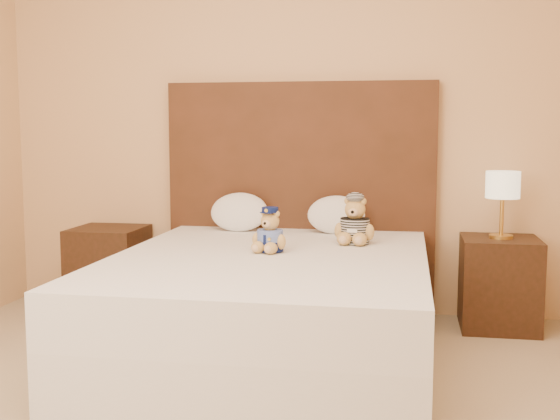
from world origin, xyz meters
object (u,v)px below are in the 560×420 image
object	(u,v)px
nightstand_right	(499,283)
lamp	(503,188)
nightstand_left	(109,268)
teddy_police	(270,230)
teddy_prisoner	(355,220)
bed	(270,307)
pillow_right	(336,213)
pillow_left	(239,210)

from	to	relation	value
nightstand_right	lamp	xyz separation A→B (m)	(-0.00, 0.00, 0.57)
nightstand_left	lamp	distance (m)	2.56
teddy_police	teddy_prisoner	world-z (taller)	teddy_prisoner
bed	nightstand_right	bearing A→B (deg)	32.62
lamp	teddy_police	size ratio (longest dim) A/B	1.70
nightstand_right	pillow_right	xyz separation A→B (m)	(-0.99, 0.03, 0.40)
nightstand_left	bed	bearing A→B (deg)	-32.62
teddy_police	pillow_right	size ratio (longest dim) A/B	0.65
pillow_right	teddy_prisoner	bearing A→B (deg)	-69.31
nightstand_right	nightstand_left	bearing A→B (deg)	180.00
pillow_left	lamp	bearing A→B (deg)	-1.07
lamp	teddy_prisoner	distance (m)	0.93
bed	teddy_police	size ratio (longest dim) A/B	8.50
bed	pillow_left	xyz separation A→B (m)	(-0.36, 0.83, 0.41)
nightstand_right	teddy_prisoner	bearing A→B (deg)	-157.10
teddy_police	pillow_left	bearing A→B (deg)	130.97
lamp	pillow_left	distance (m)	1.62
nightstand_left	pillow_right	xyz separation A→B (m)	(1.51, 0.03, 0.40)
nightstand_right	bed	bearing A→B (deg)	-147.38
lamp	teddy_prisoner	xyz separation A→B (m)	(-0.84, -0.36, -0.16)
lamp	bed	bearing A→B (deg)	-147.38
nightstand_right	pillow_right	world-z (taller)	pillow_right
teddy_police	teddy_prisoner	xyz separation A→B (m)	(0.42, 0.35, 0.02)
pillow_right	bed	bearing A→B (deg)	-107.34
nightstand_left	teddy_police	world-z (taller)	teddy_police
nightstand_left	pillow_left	bearing A→B (deg)	1.94
teddy_police	teddy_prisoner	size ratio (longest dim) A/B	0.87
nightstand_right	teddy_prisoner	distance (m)	1.00
nightstand_left	teddy_prisoner	bearing A→B (deg)	-12.17
lamp	pillow_right	distance (m)	1.01
pillow_left	teddy_prisoner	bearing A→B (deg)	-26.71
nightstand_left	teddy_police	size ratio (longest dim) A/B	2.34
pillow_left	nightstand_right	bearing A→B (deg)	-1.07
nightstand_right	teddy_police	bearing A→B (deg)	-150.80
nightstand_left	nightstand_right	size ratio (longest dim) A/B	1.00
teddy_police	pillow_left	xyz separation A→B (m)	(-0.35, 0.74, 0.01)
teddy_prisoner	pillow_right	world-z (taller)	teddy_prisoner
pillow_left	nightstand_left	bearing A→B (deg)	-178.06
bed	nightstand_left	distance (m)	1.48
nightstand_left	lamp	size ratio (longest dim) A/B	1.38
nightstand_right	lamp	world-z (taller)	lamp
nightstand_left	lamp	xyz separation A→B (m)	(2.50, 0.00, 0.57)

